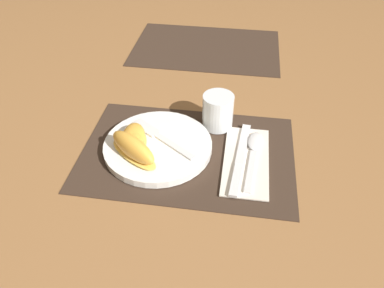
{
  "coord_description": "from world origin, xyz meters",
  "views": [
    {
      "loc": [
        0.1,
        -0.6,
        0.55
      ],
      "look_at": [
        0.01,
        0.0,
        0.02
      ],
      "focal_mm": 35.0,
      "sensor_mm": 36.0,
      "label": 1
    }
  ],
  "objects_px": {
    "juice_glass": "(218,113)",
    "citrus_wedge_2": "(133,149)",
    "citrus_wedge_0": "(134,139)",
    "citrus_wedge_1": "(136,143)",
    "plate": "(158,146)",
    "knife": "(240,159)",
    "spoon": "(254,149)",
    "fork": "(159,136)"
  },
  "relations": [
    {
      "from": "citrus_wedge_1",
      "to": "knife",
      "type": "bearing_deg",
      "value": 2.59
    },
    {
      "from": "plate",
      "to": "fork",
      "type": "relative_size",
      "value": 1.47
    },
    {
      "from": "juice_glass",
      "to": "spoon",
      "type": "height_order",
      "value": "juice_glass"
    },
    {
      "from": "citrus_wedge_0",
      "to": "juice_glass",
      "type": "bearing_deg",
      "value": 33.85
    },
    {
      "from": "knife",
      "to": "citrus_wedge_0",
      "type": "distance_m",
      "value": 0.23
    },
    {
      "from": "knife",
      "to": "citrus_wedge_1",
      "type": "bearing_deg",
      "value": -177.41
    },
    {
      "from": "citrus_wedge_0",
      "to": "citrus_wedge_2",
      "type": "height_order",
      "value": "citrus_wedge_2"
    },
    {
      "from": "plate",
      "to": "citrus_wedge_1",
      "type": "distance_m",
      "value": 0.05
    },
    {
      "from": "fork",
      "to": "citrus_wedge_2",
      "type": "xyz_separation_m",
      "value": [
        -0.04,
        -0.07,
        0.02
      ]
    },
    {
      "from": "spoon",
      "to": "citrus_wedge_0",
      "type": "height_order",
      "value": "citrus_wedge_0"
    },
    {
      "from": "spoon",
      "to": "fork",
      "type": "distance_m",
      "value": 0.21
    },
    {
      "from": "spoon",
      "to": "citrus_wedge_2",
      "type": "distance_m",
      "value": 0.26
    },
    {
      "from": "knife",
      "to": "fork",
      "type": "xyz_separation_m",
      "value": [
        -0.18,
        0.03,
        0.01
      ]
    },
    {
      "from": "knife",
      "to": "spoon",
      "type": "distance_m",
      "value": 0.05
    },
    {
      "from": "juice_glass",
      "to": "citrus_wedge_2",
      "type": "xyz_separation_m",
      "value": [
        -0.16,
        -0.15,
        0.0
      ]
    },
    {
      "from": "citrus_wedge_1",
      "to": "citrus_wedge_2",
      "type": "height_order",
      "value": "citrus_wedge_2"
    },
    {
      "from": "knife",
      "to": "fork",
      "type": "distance_m",
      "value": 0.19
    },
    {
      "from": "citrus_wedge_0",
      "to": "citrus_wedge_1",
      "type": "xyz_separation_m",
      "value": [
        0.01,
        -0.01,
        0.0
      ]
    },
    {
      "from": "spoon",
      "to": "knife",
      "type": "bearing_deg",
      "value": -128.35
    },
    {
      "from": "plate",
      "to": "citrus_wedge_1",
      "type": "relative_size",
      "value": 2.31
    },
    {
      "from": "citrus_wedge_1",
      "to": "citrus_wedge_0",
      "type": "bearing_deg",
      "value": 121.78
    },
    {
      "from": "juice_glass",
      "to": "citrus_wedge_2",
      "type": "height_order",
      "value": "juice_glass"
    },
    {
      "from": "citrus_wedge_0",
      "to": "citrus_wedge_1",
      "type": "bearing_deg",
      "value": -58.22
    },
    {
      "from": "plate",
      "to": "spoon",
      "type": "relative_size",
      "value": 1.27
    },
    {
      "from": "knife",
      "to": "citrus_wedge_0",
      "type": "bearing_deg",
      "value": 179.07
    },
    {
      "from": "fork",
      "to": "citrus_wedge_0",
      "type": "height_order",
      "value": "citrus_wedge_0"
    },
    {
      "from": "citrus_wedge_2",
      "to": "plate",
      "type": "bearing_deg",
      "value": 49.15
    },
    {
      "from": "knife",
      "to": "citrus_wedge_0",
      "type": "height_order",
      "value": "citrus_wedge_0"
    },
    {
      "from": "fork",
      "to": "citrus_wedge_1",
      "type": "xyz_separation_m",
      "value": [
        -0.04,
        -0.04,
        0.01
      ]
    },
    {
      "from": "knife",
      "to": "spoon",
      "type": "bearing_deg",
      "value": 51.65
    },
    {
      "from": "plate",
      "to": "spoon",
      "type": "height_order",
      "value": "plate"
    },
    {
      "from": "citrus_wedge_0",
      "to": "citrus_wedge_2",
      "type": "xyz_separation_m",
      "value": [
        0.01,
        -0.04,
        0.01
      ]
    },
    {
      "from": "spoon",
      "to": "fork",
      "type": "xyz_separation_m",
      "value": [
        -0.21,
        -0.0,
        0.01
      ]
    },
    {
      "from": "plate",
      "to": "citrus_wedge_0",
      "type": "distance_m",
      "value": 0.06
    },
    {
      "from": "plate",
      "to": "citrus_wedge_2",
      "type": "bearing_deg",
      "value": -130.85
    },
    {
      "from": "juice_glass",
      "to": "citrus_wedge_1",
      "type": "distance_m",
      "value": 0.21
    },
    {
      "from": "juice_glass",
      "to": "fork",
      "type": "bearing_deg",
      "value": -145.86
    },
    {
      "from": "knife",
      "to": "citrus_wedge_1",
      "type": "relative_size",
      "value": 2.22
    },
    {
      "from": "citrus_wedge_0",
      "to": "fork",
      "type": "bearing_deg",
      "value": 33.11
    },
    {
      "from": "spoon",
      "to": "citrus_wedge_0",
      "type": "bearing_deg",
      "value": -172.89
    },
    {
      "from": "citrus_wedge_0",
      "to": "citrus_wedge_1",
      "type": "relative_size",
      "value": 1.1
    },
    {
      "from": "spoon",
      "to": "citrus_wedge_1",
      "type": "xyz_separation_m",
      "value": [
        -0.25,
        -0.05,
        0.02
      ]
    }
  ]
}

